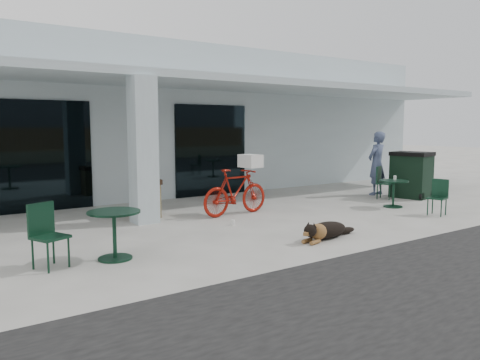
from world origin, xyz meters
TOP-DOWN VIEW (x-y plane):
  - ground at (0.00, 0.00)m, footprint 80.00×80.00m
  - building at (0.00, 8.50)m, footprint 22.00×7.00m
  - storefront_glass_left at (-3.20, 4.98)m, footprint 2.80×0.06m
  - storefront_glass_right at (1.80, 4.98)m, footprint 2.40×0.06m
  - column at (-1.50, 2.30)m, footprint 0.50×0.50m
  - overhang at (0.00, 3.60)m, footprint 22.00×2.80m
  - bicycle at (0.60, 1.90)m, footprint 1.86×0.65m
  - laundry_basket at (1.05, 1.93)m, footprint 0.42×0.54m
  - dog at (0.66, -1.00)m, footprint 1.15×0.62m
  - cup_near_dog at (-0.07, 1.00)m, footprint 0.09×0.09m
  - cafe_table_near at (-3.01, -0.08)m, footprint 1.03×1.03m
  - cafe_chair_near at (-3.94, -0.01)m, footprint 0.59×0.61m
  - cafe_table_far at (4.55, 0.49)m, footprint 0.78×0.78m
  - cafe_chair_far_a at (5.49, 1.50)m, footprint 0.57×0.59m
  - cafe_chair_far_b at (4.45, -0.80)m, footprint 0.49×0.47m
  - person at (5.95, 2.20)m, footprint 0.76×0.57m
  - cup_on_table at (4.70, 0.58)m, footprint 0.08×0.08m
  - trash_receptacle at (-1.20, 2.80)m, footprint 0.53×0.53m
  - wheeled_bin at (6.34, 1.25)m, footprint 1.01×1.18m

SIDE VIEW (x-z plane):
  - ground at x=0.00m, z-range 0.00..0.00m
  - cup_near_dog at x=-0.07m, z-range 0.00..0.11m
  - dog at x=0.66m, z-range 0.00..0.37m
  - cafe_table_far at x=4.55m, z-range 0.00..0.69m
  - cafe_table_near at x=-3.01m, z-range 0.00..0.76m
  - cafe_chair_far_b at x=4.45m, z-range 0.00..0.84m
  - trash_receptacle at x=-1.20m, z-range 0.00..0.87m
  - cafe_chair_far_a at x=5.49m, z-range 0.00..0.93m
  - cafe_chair_near at x=-3.94m, z-range 0.00..0.96m
  - bicycle at x=0.60m, z-range 0.00..1.10m
  - wheeled_bin at x=6.34m, z-range 0.00..1.34m
  - cup_on_table at x=4.70m, z-range 0.69..0.80m
  - person at x=5.95m, z-range 0.00..1.91m
  - laundry_basket at x=1.05m, z-range 1.10..1.40m
  - storefront_glass_left at x=-3.20m, z-range 0.00..2.70m
  - storefront_glass_right at x=1.80m, z-range 0.00..2.70m
  - column at x=-1.50m, z-range 0.00..3.12m
  - building at x=0.00m, z-range 0.00..4.50m
  - overhang at x=0.00m, z-range 3.12..3.30m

